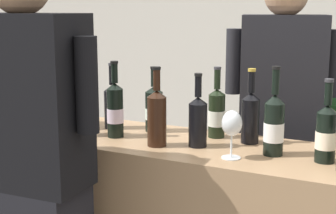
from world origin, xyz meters
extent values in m
cube|color=beige|center=(0.00, 2.60, 1.40)|extent=(8.00, 0.10, 2.80)
cylinder|color=black|center=(-0.28, -0.05, 1.08)|extent=(0.07, 0.07, 0.22)
cone|color=black|center=(-0.28, -0.05, 1.20)|extent=(0.07, 0.07, 0.03)
cylinder|color=black|center=(-0.28, -0.05, 1.26)|extent=(0.03, 0.03, 0.09)
cylinder|color=black|center=(-0.28, -0.05, 1.31)|extent=(0.03, 0.03, 0.01)
cylinder|color=silver|center=(-0.28, -0.05, 1.07)|extent=(0.07, 0.07, 0.06)
cylinder|color=black|center=(0.12, -0.03, 1.06)|extent=(0.08, 0.08, 0.18)
cone|color=black|center=(0.12, -0.03, 1.16)|extent=(0.08, 0.08, 0.03)
cylinder|color=black|center=(0.12, -0.03, 1.22)|extent=(0.03, 0.03, 0.09)
cylinder|color=black|center=(0.12, -0.03, 1.27)|extent=(0.03, 0.03, 0.01)
cylinder|color=black|center=(0.63, -0.01, 1.06)|extent=(0.08, 0.08, 0.19)
cone|color=black|center=(0.63, -0.01, 1.17)|extent=(0.08, 0.08, 0.03)
cylinder|color=black|center=(0.63, -0.01, 1.23)|extent=(0.03, 0.03, 0.09)
cylinder|color=#333338|center=(0.63, -0.01, 1.28)|extent=(0.03, 0.03, 0.01)
cylinder|color=#F1DEC4|center=(0.63, -0.01, 1.05)|extent=(0.08, 0.08, 0.07)
cylinder|color=black|center=(-0.18, 0.12, 1.06)|extent=(0.08, 0.08, 0.19)
cone|color=black|center=(-0.18, 0.12, 1.17)|extent=(0.08, 0.08, 0.03)
cylinder|color=black|center=(-0.18, 0.12, 1.22)|extent=(0.03, 0.03, 0.08)
cylinder|color=black|center=(-0.18, 0.12, 1.27)|extent=(0.03, 0.03, 0.01)
cylinder|color=silver|center=(-0.18, 0.12, 1.05)|extent=(0.09, 0.09, 0.05)
cylinder|color=black|center=(-0.38, 0.08, 1.06)|extent=(0.08, 0.08, 0.18)
cone|color=black|center=(-0.38, 0.08, 1.16)|extent=(0.08, 0.08, 0.03)
cylinder|color=black|center=(-0.38, 0.08, 1.23)|extent=(0.03, 0.03, 0.09)
cylinder|color=#333338|center=(-0.38, 0.08, 1.28)|extent=(0.03, 0.03, 0.01)
cylinder|color=black|center=(0.43, -0.01, 1.07)|extent=(0.08, 0.08, 0.21)
cone|color=black|center=(0.43, -0.01, 1.19)|extent=(0.08, 0.08, 0.04)
cylinder|color=black|center=(0.43, -0.01, 1.26)|extent=(0.03, 0.03, 0.10)
cylinder|color=black|center=(0.43, -0.01, 1.32)|extent=(0.03, 0.03, 0.01)
cylinder|color=silver|center=(0.43, -0.01, 1.06)|extent=(0.08, 0.08, 0.08)
cylinder|color=black|center=(0.30, 0.12, 1.06)|extent=(0.08, 0.08, 0.19)
cone|color=black|center=(0.30, 0.12, 1.17)|extent=(0.08, 0.08, 0.03)
cylinder|color=black|center=(0.30, 0.12, 1.23)|extent=(0.03, 0.03, 0.09)
cylinder|color=#B79333|center=(0.30, 0.12, 1.28)|extent=(0.03, 0.03, 0.01)
cylinder|color=black|center=(0.13, 0.15, 1.06)|extent=(0.07, 0.07, 0.19)
cone|color=black|center=(0.13, 0.15, 1.17)|extent=(0.07, 0.07, 0.03)
cylinder|color=black|center=(0.13, 0.15, 1.23)|extent=(0.03, 0.03, 0.09)
cylinder|color=#333338|center=(0.13, 0.15, 1.28)|extent=(0.03, 0.03, 0.01)
cylinder|color=silver|center=(0.13, 0.15, 1.05)|extent=(0.08, 0.08, 0.07)
cylinder|color=black|center=(-0.41, -0.09, 1.08)|extent=(0.07, 0.07, 0.22)
cone|color=black|center=(-0.41, -0.09, 1.20)|extent=(0.07, 0.07, 0.03)
cylinder|color=black|center=(-0.41, -0.09, 1.26)|extent=(0.03, 0.03, 0.09)
cylinder|color=#333338|center=(-0.41, -0.09, 1.31)|extent=(0.03, 0.03, 0.01)
cylinder|color=silver|center=(-0.41, -0.09, 1.07)|extent=(0.08, 0.08, 0.07)
cylinder|color=black|center=(-0.04, -0.10, 1.07)|extent=(0.08, 0.08, 0.21)
cone|color=black|center=(-0.04, -0.10, 1.19)|extent=(0.08, 0.08, 0.03)
cylinder|color=black|center=(-0.04, -0.10, 1.25)|extent=(0.03, 0.03, 0.09)
cylinder|color=black|center=(-0.04, -0.10, 1.30)|extent=(0.04, 0.04, 0.01)
cylinder|color=silver|center=(0.30, -0.13, 0.97)|extent=(0.08, 0.08, 0.00)
cylinder|color=silver|center=(0.30, -0.13, 1.02)|extent=(0.01, 0.01, 0.09)
ellipsoid|color=silver|center=(0.30, -0.13, 1.11)|extent=(0.08, 0.08, 0.10)
ellipsoid|color=maroon|center=(0.30, -0.13, 1.09)|extent=(0.06, 0.06, 0.04)
cylinder|color=silver|center=(-0.63, 0.00, 1.07)|extent=(0.19, 0.19, 0.21)
torus|color=silver|center=(-0.63, 0.00, 1.18)|extent=(0.20, 0.20, 0.01)
cube|color=black|center=(0.31, 0.59, 1.20)|extent=(0.46, 0.35, 0.62)
cylinder|color=black|center=(0.55, 0.66, 1.27)|extent=(0.08, 0.08, 0.33)
cylinder|color=black|center=(0.07, 0.52, 1.27)|extent=(0.08, 0.08, 0.33)
cube|color=black|center=(-0.36, -0.52, 1.20)|extent=(0.46, 0.27, 0.64)
cylinder|color=black|center=(-0.10, -0.51, 1.28)|extent=(0.08, 0.08, 0.34)
camera|label=1|loc=(0.93, -1.92, 1.55)|focal=53.79mm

